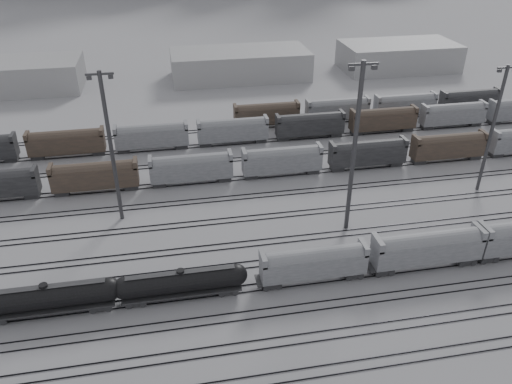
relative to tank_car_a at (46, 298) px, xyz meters
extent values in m
plane|color=#ABABB0|center=(29.14, -1.00, -2.59)|extent=(900.00, 900.00, 0.00)
cube|color=black|center=(29.14, -15.72, -2.51)|extent=(220.00, 0.07, 0.16)
cube|color=black|center=(29.14, -14.28, -2.51)|extent=(220.00, 0.07, 0.16)
cube|color=black|center=(29.14, -10.72, -2.51)|extent=(220.00, 0.07, 0.16)
cube|color=black|center=(29.14, -9.28, -2.51)|extent=(220.00, 0.07, 0.16)
cube|color=black|center=(29.14, -5.72, -2.51)|extent=(220.00, 0.07, 0.16)
cube|color=black|center=(29.14, -4.28, -2.51)|extent=(220.00, 0.07, 0.16)
cube|color=black|center=(29.14, -0.72, -2.51)|extent=(220.00, 0.07, 0.16)
cube|color=black|center=(29.14, 0.72, -2.51)|extent=(220.00, 0.07, 0.16)
cube|color=black|center=(29.14, 4.28, -2.51)|extent=(220.00, 0.07, 0.16)
cube|color=black|center=(29.14, 5.72, -2.51)|extent=(220.00, 0.07, 0.16)
cube|color=black|center=(29.14, 9.28, -2.51)|extent=(220.00, 0.07, 0.16)
cube|color=black|center=(29.14, 10.72, -2.51)|extent=(220.00, 0.07, 0.16)
cube|color=black|center=(29.14, 16.28, -2.51)|extent=(220.00, 0.07, 0.16)
cube|color=black|center=(29.14, 17.72, -2.51)|extent=(220.00, 0.07, 0.16)
cube|color=black|center=(29.14, 23.28, -2.51)|extent=(220.00, 0.07, 0.16)
cube|color=black|center=(29.14, 24.72, -2.51)|extent=(220.00, 0.07, 0.16)
cube|color=black|center=(29.14, 30.28, -2.51)|extent=(220.00, 0.07, 0.16)
cube|color=black|center=(29.14, 31.72, -2.51)|extent=(220.00, 0.07, 0.16)
cube|color=black|center=(29.14, 38.28, -2.51)|extent=(220.00, 0.07, 0.16)
cube|color=black|center=(29.14, 39.72, -2.51)|extent=(220.00, 0.07, 0.16)
cube|color=black|center=(29.14, 46.28, -2.51)|extent=(220.00, 0.07, 0.16)
cube|color=black|center=(29.14, 47.72, -2.51)|extent=(220.00, 0.07, 0.16)
cube|color=black|center=(29.14, 54.28, -2.51)|extent=(220.00, 0.07, 0.16)
cube|color=black|center=(29.14, 55.72, -2.51)|extent=(220.00, 0.07, 0.16)
cube|color=black|center=(6.24, 0.00, -2.01)|extent=(2.70, 2.18, 0.73)
cube|color=black|center=(0.00, 0.00, -1.49)|extent=(16.11, 2.81, 0.26)
cylinder|color=black|center=(0.00, 0.00, 0.17)|extent=(15.07, 3.01, 3.01)
sphere|color=black|center=(7.54, 0.00, 0.17)|extent=(3.01, 3.01, 3.01)
cylinder|color=black|center=(0.00, 0.00, 1.83)|extent=(1.04, 1.04, 0.52)
cube|color=black|center=(0.00, 0.00, 1.73)|extent=(14.55, 0.94, 0.06)
cube|color=black|center=(10.61, 0.00, -2.04)|extent=(2.58, 2.08, 0.69)
cube|color=black|center=(22.50, 0.00, -2.04)|extent=(2.58, 2.08, 0.69)
cube|color=black|center=(16.55, 0.00, -1.55)|extent=(15.36, 2.67, 0.25)
cylinder|color=black|center=(16.55, 0.00, 0.04)|extent=(14.37, 2.87, 2.87)
sphere|color=black|center=(9.37, 0.00, 0.04)|extent=(2.87, 2.87, 2.87)
sphere|color=black|center=(23.74, 0.00, 0.04)|extent=(2.87, 2.87, 2.87)
cylinder|color=black|center=(16.55, 0.00, 1.63)|extent=(0.99, 0.99, 0.50)
cube|color=black|center=(16.55, 0.00, 1.53)|extent=(13.87, 0.89, 0.06)
cube|color=black|center=(28.43, 0.00, -2.06)|extent=(2.49, 2.01, 0.67)
cube|color=black|center=(39.94, 0.00, -2.06)|extent=(2.49, 2.01, 0.67)
cube|color=gray|center=(34.18, 0.00, 0.19)|extent=(14.38, 2.88, 3.07)
cylinder|color=gray|center=(34.18, 0.00, 1.35)|extent=(13.04, 2.78, 2.78)
cube|color=gray|center=(27.28, 0.00, 2.11)|extent=(0.67, 2.88, 1.34)
cube|color=gray|center=(41.09, 0.00, 2.11)|extent=(0.67, 2.88, 1.34)
cone|color=black|center=(34.18, 0.00, -1.67)|extent=(2.30, 2.30, 0.86)
cube|color=black|center=(44.32, 0.00, -2.01)|extent=(2.71, 2.19, 0.73)
cube|color=black|center=(56.81, 0.00, -2.01)|extent=(2.71, 2.19, 0.73)
cube|color=gray|center=(50.57, 0.00, 0.43)|extent=(15.62, 3.12, 3.33)
cylinder|color=gray|center=(50.57, 0.00, 1.68)|extent=(14.16, 3.02, 3.02)
cube|color=gray|center=(43.07, 0.00, 2.52)|extent=(0.73, 3.12, 1.46)
cube|color=gray|center=(58.06, 0.00, 2.52)|extent=(0.73, 3.12, 1.46)
cone|color=black|center=(50.57, 0.00, -1.60)|extent=(2.50, 2.50, 0.94)
cube|color=black|center=(60.24, 0.00, -2.00)|extent=(2.75, 2.22, 0.74)
cube|color=gray|center=(58.97, 0.00, 2.59)|extent=(0.74, 3.17, 1.48)
cylinder|color=#3D3D3F|center=(7.91, 20.95, 9.70)|extent=(0.63, 0.63, 24.57)
cube|color=#3D3D3F|center=(7.91, 20.95, 21.49)|extent=(3.93, 0.29, 0.29)
cube|color=#3D3D3F|center=(6.43, 20.95, 21.00)|extent=(0.69, 0.49, 0.49)
cube|color=#3D3D3F|center=(9.38, 20.95, 21.00)|extent=(0.69, 0.49, 0.49)
cylinder|color=#3D3D3F|center=(43.12, 11.58, 10.79)|extent=(0.69, 0.69, 26.76)
cube|color=#3D3D3F|center=(43.12, 11.58, 23.64)|extent=(4.28, 0.32, 0.32)
cube|color=#3D3D3F|center=(41.52, 11.58, 23.10)|extent=(0.75, 0.54, 0.54)
cube|color=#3D3D3F|center=(44.73, 11.58, 23.10)|extent=(0.75, 0.54, 0.54)
cylinder|color=#3D3D3F|center=(70.63, 18.95, 8.78)|extent=(0.58, 0.58, 22.73)
cube|color=#3D3D3F|center=(70.63, 18.95, 19.69)|extent=(3.64, 0.27, 0.27)
cube|color=#3D3D3F|center=(69.27, 18.95, 19.23)|extent=(0.64, 0.45, 0.45)
cube|color=brown|center=(3.14, 31.00, 0.21)|extent=(15.00, 3.00, 5.60)
cube|color=gray|center=(20.14, 31.00, 0.21)|extent=(15.00, 3.00, 5.60)
cube|color=gray|center=(37.14, 31.00, 0.21)|extent=(15.00, 3.00, 5.60)
cube|color=black|center=(54.14, 31.00, 0.21)|extent=(15.00, 3.00, 5.60)
cube|color=brown|center=(71.14, 31.00, 0.21)|extent=(15.00, 3.00, 5.60)
cube|color=brown|center=(-3.86, 47.00, 0.21)|extent=(15.00, 3.00, 5.60)
cube|color=gray|center=(13.14, 47.00, 0.21)|extent=(15.00, 3.00, 5.60)
cube|color=gray|center=(30.14, 47.00, 0.21)|extent=(15.00, 3.00, 5.60)
cube|color=black|center=(47.14, 47.00, 0.21)|extent=(15.00, 3.00, 5.60)
cube|color=brown|center=(64.14, 47.00, 0.21)|extent=(15.00, 3.00, 5.60)
cube|color=gray|center=(81.14, 47.00, 0.21)|extent=(15.00, 3.00, 5.60)
cube|color=brown|center=(39.14, 55.00, 0.21)|extent=(15.00, 3.00, 5.60)
cube|color=gray|center=(56.14, 55.00, 0.21)|extent=(15.00, 3.00, 5.60)
cube|color=gray|center=(73.14, 55.00, 0.21)|extent=(15.00, 3.00, 5.60)
cube|color=black|center=(90.14, 55.00, 0.21)|extent=(15.00, 3.00, 5.60)
cube|color=#AEAFB1|center=(39.14, 94.00, 1.41)|extent=(40.00, 18.00, 8.00)
cube|color=#AEAFB1|center=(89.14, 94.00, 1.41)|extent=(35.00, 18.00, 8.00)
camera|label=1|loc=(16.80, -50.78, 41.94)|focal=35.00mm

